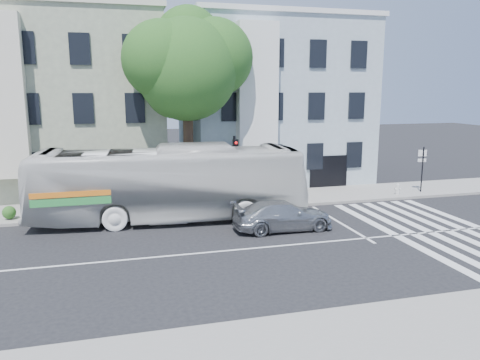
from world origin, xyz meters
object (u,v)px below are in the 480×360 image
object	(u,v)px
bus	(170,183)
sedan	(283,215)
traffic_signal	(235,162)
fire_hydrant	(398,189)

from	to	relation	value
bus	sedan	bearing A→B (deg)	-117.68
bus	traffic_signal	bearing A→B (deg)	-64.33
sedan	traffic_signal	bearing A→B (deg)	14.38
fire_hydrant	bus	bearing A→B (deg)	-173.68
fire_hydrant	sedan	bearing A→B (deg)	-153.32
bus	traffic_signal	size ratio (longest dim) A/B	3.39
bus	sedan	distance (m)	5.85
bus	sedan	xyz separation A→B (m)	(4.87, -3.02, -1.19)
bus	sedan	world-z (taller)	bus
sedan	fire_hydrant	xyz separation A→B (m)	(9.09, 4.57, -0.19)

